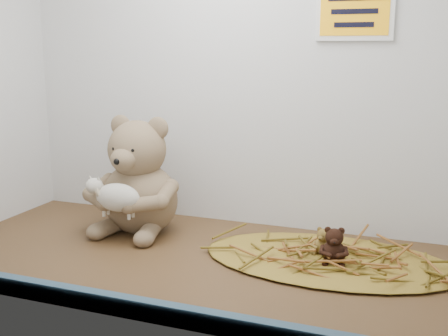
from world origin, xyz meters
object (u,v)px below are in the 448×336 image
at_px(mini_teddy_tan, 324,240).
at_px(mini_teddy_brown, 334,244).
at_px(toy_lamb, 118,198).
at_px(main_teddy, 139,174).

distance_m(mini_teddy_tan, mini_teddy_brown, 0.05).
xyz_separation_m(mini_teddy_tan, mini_teddy_brown, (0.03, -0.04, 0.01)).
relative_size(toy_lamb, mini_teddy_brown, 1.86).
height_order(toy_lamb, mini_teddy_tan, toy_lamb).
relative_size(toy_lamb, mini_teddy_tan, 2.39).
xyz_separation_m(toy_lamb, mini_teddy_brown, (0.51, 0.04, -0.06)).
bearing_deg(mini_teddy_brown, mini_teddy_tan, 117.04).
xyz_separation_m(main_teddy, mini_teddy_tan, (0.48, -0.03, -0.11)).
distance_m(main_teddy, mini_teddy_brown, 0.53).
relative_size(main_teddy, mini_teddy_brown, 3.75).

